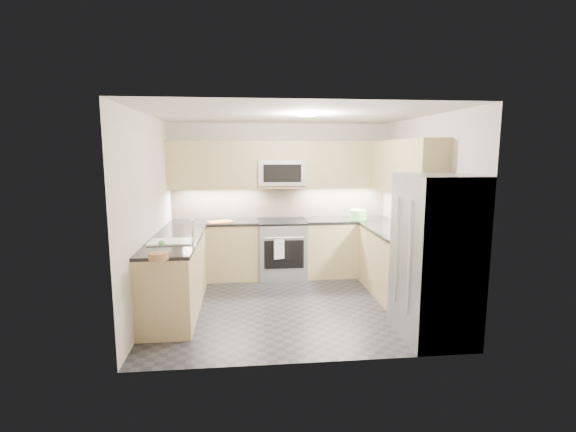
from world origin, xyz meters
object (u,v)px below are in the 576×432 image
(fruit_basket, at_px, (158,256))
(refrigerator, at_px, (435,258))
(microwave, at_px, (281,173))
(gas_range, at_px, (282,249))
(utensil_bowl, at_px, (358,215))
(cutting_board, at_px, (220,222))

(fruit_basket, bearing_deg, refrigerator, -1.43)
(microwave, bearing_deg, gas_range, -90.00)
(refrigerator, bearing_deg, fruit_basket, 178.57)
(utensil_bowl, bearing_deg, fruit_basket, -140.18)
(gas_range, distance_m, utensil_bowl, 1.36)
(microwave, xyz_separation_m, fruit_basket, (-1.49, -2.48, -0.72))
(microwave, height_order, fruit_basket, microwave)
(microwave, xyz_separation_m, cutting_board, (-0.98, -0.21, -0.75))
(gas_range, height_order, microwave, microwave)
(refrigerator, height_order, utensil_bowl, refrigerator)
(utensil_bowl, xyz_separation_m, fruit_basket, (-2.73, -2.28, -0.04))
(microwave, height_order, utensil_bowl, microwave)
(refrigerator, distance_m, fruit_basket, 2.94)
(refrigerator, relative_size, cutting_board, 4.97)
(microwave, relative_size, fruit_basket, 3.80)
(microwave, relative_size, cutting_board, 2.10)
(refrigerator, bearing_deg, cutting_board, 136.11)
(refrigerator, height_order, cutting_board, refrigerator)
(microwave, height_order, refrigerator, microwave)
(microwave, bearing_deg, cutting_board, -167.99)
(utensil_bowl, bearing_deg, microwave, 170.78)
(refrigerator, bearing_deg, microwave, 119.62)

